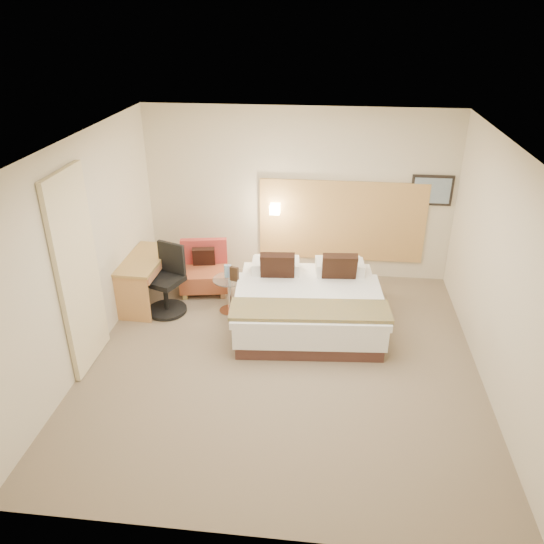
# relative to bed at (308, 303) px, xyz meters

# --- Properties ---
(floor) EXTENTS (4.80, 5.00, 0.02)m
(floor) POSITION_rel_bed_xyz_m (-0.27, -0.94, -0.32)
(floor) COLOR #796851
(floor) RESTS_ON ground
(ceiling) EXTENTS (4.80, 5.00, 0.02)m
(ceiling) POSITION_rel_bed_xyz_m (-0.27, -0.94, 2.40)
(ceiling) COLOR white
(ceiling) RESTS_ON floor
(wall_back) EXTENTS (4.80, 0.02, 2.70)m
(wall_back) POSITION_rel_bed_xyz_m (-0.27, 1.57, 1.04)
(wall_back) COLOR beige
(wall_back) RESTS_ON floor
(wall_front) EXTENTS (4.80, 0.02, 2.70)m
(wall_front) POSITION_rel_bed_xyz_m (-0.27, -3.45, 1.04)
(wall_front) COLOR beige
(wall_front) RESTS_ON floor
(wall_left) EXTENTS (0.02, 5.00, 2.70)m
(wall_left) POSITION_rel_bed_xyz_m (-2.68, -0.94, 1.04)
(wall_left) COLOR beige
(wall_left) RESTS_ON floor
(wall_right) EXTENTS (0.02, 5.00, 2.70)m
(wall_right) POSITION_rel_bed_xyz_m (2.14, -0.94, 1.04)
(wall_right) COLOR beige
(wall_right) RESTS_ON floor
(headboard_panel) EXTENTS (2.60, 0.04, 1.30)m
(headboard_panel) POSITION_rel_bed_xyz_m (0.43, 1.53, 0.64)
(headboard_panel) COLOR #BE8A4A
(headboard_panel) RESTS_ON wall_back
(art_frame) EXTENTS (0.62, 0.03, 0.47)m
(art_frame) POSITION_rel_bed_xyz_m (1.75, 1.54, 1.19)
(art_frame) COLOR black
(art_frame) RESTS_ON wall_back
(art_canvas) EXTENTS (0.54, 0.01, 0.39)m
(art_canvas) POSITION_rel_bed_xyz_m (1.75, 1.52, 1.19)
(art_canvas) COLOR #748B9F
(art_canvas) RESTS_ON wall_back
(lamp_arm) EXTENTS (0.02, 0.12, 0.02)m
(lamp_arm) POSITION_rel_bed_xyz_m (-0.62, 1.48, 0.84)
(lamp_arm) COLOR white
(lamp_arm) RESTS_ON wall_back
(lamp_shade) EXTENTS (0.15, 0.15, 0.15)m
(lamp_shade) POSITION_rel_bed_xyz_m (-0.62, 1.42, 0.84)
(lamp_shade) COLOR #FFEDC6
(lamp_shade) RESTS_ON wall_back
(curtain) EXTENTS (0.06, 0.90, 2.42)m
(curtain) POSITION_rel_bed_xyz_m (-2.63, -1.19, 0.91)
(curtain) COLOR beige
(curtain) RESTS_ON wall_left
(bottle_a) EXTENTS (0.07, 0.07, 0.19)m
(bottle_a) POSITION_rel_bed_xyz_m (-1.18, 0.22, 0.31)
(bottle_a) COLOR #95C6E6
(bottle_a) RESTS_ON side_table
(bottle_b) EXTENTS (0.07, 0.07, 0.19)m
(bottle_b) POSITION_rel_bed_xyz_m (-1.14, 0.23, 0.31)
(bottle_b) COLOR #9BBBF0
(bottle_b) RESTS_ON side_table
(menu_folder) EXTENTS (0.13, 0.08, 0.21)m
(menu_folder) POSITION_rel_bed_xyz_m (-1.05, 0.13, 0.32)
(menu_folder) COLOR #322014
(menu_folder) RESTS_ON side_table
(bed) EXTENTS (2.10, 2.06, 0.96)m
(bed) POSITION_rel_bed_xyz_m (0.00, 0.00, 0.00)
(bed) COLOR #482A24
(bed) RESTS_ON floor
(lounge_chair) EXTENTS (0.82, 0.74, 0.76)m
(lounge_chair) POSITION_rel_bed_xyz_m (-1.65, 0.81, -0.01)
(lounge_chair) COLOR tan
(lounge_chair) RESTS_ON floor
(side_table) EXTENTS (0.60, 0.60, 0.53)m
(side_table) POSITION_rel_bed_xyz_m (-1.13, 0.17, -0.02)
(side_table) COLOR silver
(side_table) RESTS_ON floor
(desk) EXTENTS (0.58, 1.19, 0.73)m
(desk) POSITION_rel_bed_xyz_m (-2.38, 0.29, 0.26)
(desk) COLOR #AC8243
(desk) RESTS_ON floor
(desk_chair) EXTENTS (0.73, 0.73, 1.00)m
(desk_chair) POSITION_rel_bed_xyz_m (-2.02, 0.09, 0.10)
(desk_chair) COLOR black
(desk_chair) RESTS_ON floor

